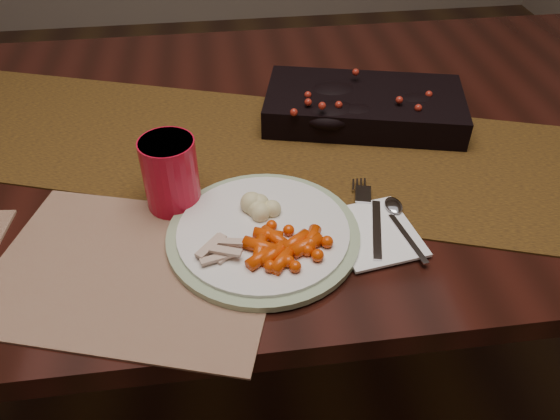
{
  "coord_description": "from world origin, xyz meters",
  "views": [
    {
      "loc": [
        -0.08,
        -0.9,
        1.33
      ],
      "look_at": [
        0.01,
        -0.29,
        0.8
      ],
      "focal_mm": 35.0,
      "sensor_mm": 36.0,
      "label": 1
    }
  ],
  "objects": [
    {
      "name": "napkin",
      "position": [
        0.15,
        -0.31,
        0.76
      ],
      "size": [
        0.14,
        0.16,
        0.0
      ],
      "primitive_type": "cube",
      "rotation": [
        0.0,
        0.0,
        0.16
      ],
      "color": "white",
      "rests_on": "placemat_main"
    },
    {
      "name": "fork",
      "position": [
        0.15,
        -0.29,
        0.76
      ],
      "size": [
        0.07,
        0.17,
        0.0
      ],
      "primitive_type": null,
      "rotation": [
        0.0,
        0.0,
        -0.25
      ],
      "color": "silver",
      "rests_on": "napkin"
    },
    {
      "name": "red_cup",
      "position": [
        -0.15,
        -0.2,
        0.81
      ],
      "size": [
        0.11,
        0.11,
        0.12
      ],
      "primitive_type": "cylinder",
      "rotation": [
        0.0,
        0.0,
        -0.31
      ],
      "color": "#B60C25",
      "rests_on": "placemat_main"
    },
    {
      "name": "mashed_potatoes",
      "position": [
        -0.02,
        -0.25,
        0.79
      ],
      "size": [
        0.08,
        0.07,
        0.04
      ],
      "primitive_type": null,
      "rotation": [
        0.0,
        0.0,
        -0.1
      ],
      "color": "#E5CA7C",
      "rests_on": "dinner_plate"
    },
    {
      "name": "turkey_shreds",
      "position": [
        -0.09,
        -0.34,
        0.78
      ],
      "size": [
        0.08,
        0.07,
        0.02
      ],
      "primitive_type": null,
      "rotation": [
        0.0,
        0.0,
        0.26
      ],
      "color": "tan",
      "rests_on": "dinner_plate"
    },
    {
      "name": "floor",
      "position": [
        0.0,
        0.0,
        0.0
      ],
      "size": [
        5.0,
        5.0,
        0.0
      ],
      "primitive_type": "plane",
      "color": "black",
      "rests_on": "ground"
    },
    {
      "name": "dining_table",
      "position": [
        0.0,
        0.0,
        0.38
      ],
      "size": [
        1.8,
        1.0,
        0.75
      ],
      "primitive_type": "cube",
      "color": "black",
      "rests_on": "floor"
    },
    {
      "name": "centerpiece",
      "position": [
        0.21,
        0.02,
        0.79
      ],
      "size": [
        0.42,
        0.28,
        0.08
      ],
      "primitive_type": null,
      "rotation": [
        0.0,
        0.0,
        -0.24
      ],
      "color": "black",
      "rests_on": "table_runner"
    },
    {
      "name": "placemat_main",
      "position": [
        -0.21,
        -0.33,
        0.75
      ],
      "size": [
        0.47,
        0.4,
        0.0
      ],
      "primitive_type": "cube",
      "rotation": [
        0.0,
        0.0,
        -0.3
      ],
      "color": "brown",
      "rests_on": "dining_table"
    },
    {
      "name": "table_runner",
      "position": [
        0.05,
        -0.07,
        0.75
      ],
      "size": [
        1.86,
        0.95,
        0.0
      ],
      "primitive_type": "cube",
      "rotation": [
        0.0,
        0.0,
        -0.33
      ],
      "color": "black",
      "rests_on": "dining_table"
    },
    {
      "name": "spoon",
      "position": [
        0.19,
        -0.31,
        0.76
      ],
      "size": [
        0.05,
        0.14,
        0.0
      ],
      "primitive_type": null,
      "rotation": [
        0.0,
        0.0,
        0.19
      ],
      "color": "silver",
      "rests_on": "napkin"
    },
    {
      "name": "baby_carrots",
      "position": [
        0.0,
        -0.34,
        0.78
      ],
      "size": [
        0.11,
        0.09,
        0.02
      ],
      "primitive_type": null,
      "rotation": [
        0.0,
        0.0,
        0.03
      ],
      "color": "#CD3905",
      "rests_on": "dinner_plate"
    },
    {
      "name": "dinner_plate",
      "position": [
        -0.02,
        -0.3,
        0.76
      ],
      "size": [
        0.31,
        0.31,
        0.02
      ],
      "primitive_type": "cylinder",
      "rotation": [
        0.0,
        0.0,
        0.05
      ],
      "color": "white",
      "rests_on": "placemat_main"
    }
  ]
}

